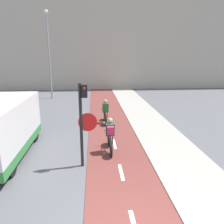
{
  "coord_description": "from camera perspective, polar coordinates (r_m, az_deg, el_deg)",
  "views": [
    {
      "loc": [
        -0.9,
        -3.81,
        4.01
      ],
      "look_at": [
        0.0,
        6.83,
        1.2
      ],
      "focal_mm": 35.0,
      "sensor_mm": 36.0,
      "label": 1
    }
  ],
  "objects": [
    {
      "name": "traffic_light_pole",
      "position": [
        7.73,
        -7.53,
        -1.16
      ],
      "size": [
        0.67,
        0.25,
        3.08
      ],
      "color": "black",
      "rests_on": "ground_plane"
    },
    {
      "name": "cyclist_near",
      "position": [
        9.21,
        -0.49,
        -6.23
      ],
      "size": [
        0.46,
        1.72,
        1.49
      ],
      "color": "black",
      "rests_on": "ground_plane"
    },
    {
      "name": "cyclist_far",
      "position": [
        13.07,
        -1.71,
        -0.11
      ],
      "size": [
        0.46,
        1.67,
        1.46
      ],
      "color": "black",
      "rests_on": "ground_plane"
    },
    {
      "name": "street_lamp_far",
      "position": [
        21.14,
        -16.24,
        15.97
      ],
      "size": [
        0.36,
        0.36,
        7.77
      ],
      "color": "gray",
      "rests_on": "ground_plane"
    },
    {
      "name": "building_row_background",
      "position": [
        28.43,
        -3.17,
        18.67
      ],
      "size": [
        60.0,
        5.2,
        11.91
      ],
      "color": "#B2A899",
      "rests_on": "ground_plane"
    }
  ]
}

